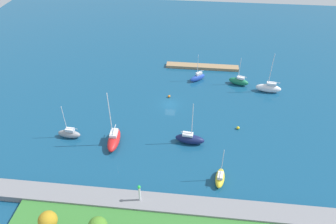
# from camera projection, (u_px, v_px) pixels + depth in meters

# --- Properties ---
(water) EXTENTS (160.00, 160.00, 0.00)m
(water) POSITION_uv_depth(u_px,v_px,m) (170.00, 104.00, 78.50)
(water) COLOR navy
(water) RESTS_ON ground
(pier_dock) EXTENTS (21.33, 2.59, 0.83)m
(pier_dock) POSITION_uv_depth(u_px,v_px,m) (202.00, 67.00, 92.87)
(pier_dock) COLOR #997A56
(pier_dock) RESTS_ON ground
(breakwater) EXTENTS (63.28, 3.86, 1.35)m
(breakwater) POSITION_uv_depth(u_px,v_px,m) (152.00, 203.00, 54.34)
(breakwater) COLOR gray
(breakwater) RESTS_ON ground
(harbor_beacon) EXTENTS (0.56, 0.56, 3.73)m
(harbor_beacon) POSITION_uv_depth(u_px,v_px,m) (139.00, 192.00, 52.79)
(harbor_beacon) COLOR silver
(harbor_beacon) RESTS_ON breakwater
(park_tree_east) EXTENTS (2.90, 2.90, 5.03)m
(park_tree_east) POSITION_uv_depth(u_px,v_px,m) (48.00, 220.00, 47.35)
(park_tree_east) COLOR brown
(park_tree_east) RESTS_ON shoreline_park
(sailboat_yellow_along_channel) EXTENTS (2.26, 4.89, 7.92)m
(sailboat_yellow_along_channel) POSITION_uv_depth(u_px,v_px,m) (220.00, 178.00, 58.56)
(sailboat_yellow_along_channel) COLOR yellow
(sailboat_yellow_along_channel) RESTS_ON water
(sailboat_green_west_end) EXTENTS (5.68, 3.39, 7.94)m
(sailboat_green_west_end) POSITION_uv_depth(u_px,v_px,m) (239.00, 81.00, 85.22)
(sailboat_green_west_end) COLOR #19724C
(sailboat_green_west_end) RESTS_ON water
(sailboat_blue_inner_mooring) EXTENTS (4.67, 4.16, 8.01)m
(sailboat_blue_inner_mooring) POSITION_uv_depth(u_px,v_px,m) (198.00, 77.00, 86.88)
(sailboat_blue_inner_mooring) COLOR #2347B2
(sailboat_blue_inner_mooring) RESTS_ON water
(sailboat_gray_mid_basin) EXTENTS (5.19, 1.94, 8.39)m
(sailboat_gray_mid_basin) POSITION_uv_depth(u_px,v_px,m) (69.00, 134.00, 68.26)
(sailboat_gray_mid_basin) COLOR gray
(sailboat_gray_mid_basin) RESTS_ON water
(sailboat_red_by_breakwater) EXTENTS (2.78, 7.27, 13.36)m
(sailboat_red_by_breakwater) POSITION_uv_depth(u_px,v_px,m) (114.00, 139.00, 66.60)
(sailboat_red_by_breakwater) COLOR red
(sailboat_red_by_breakwater) RESTS_ON water
(sailboat_navy_off_beacon) EXTENTS (6.44, 2.72, 10.45)m
(sailboat_navy_off_beacon) POSITION_uv_depth(u_px,v_px,m) (190.00, 139.00, 66.81)
(sailboat_navy_off_beacon) COLOR #141E4C
(sailboat_navy_off_beacon) RESTS_ON water
(sailboat_white_lone_north) EXTENTS (6.75, 2.64, 11.06)m
(sailboat_white_lone_north) POSITION_uv_depth(u_px,v_px,m) (269.00, 88.00, 82.31)
(sailboat_white_lone_north) COLOR white
(sailboat_white_lone_north) RESTS_ON water
(mooring_buoy_orange) EXTENTS (0.65, 0.65, 0.65)m
(mooring_buoy_orange) POSITION_uv_depth(u_px,v_px,m) (169.00, 96.00, 80.79)
(mooring_buoy_orange) COLOR orange
(mooring_buoy_orange) RESTS_ON water
(mooring_buoy_yellow) EXTENTS (0.71, 0.71, 0.71)m
(mooring_buoy_yellow) POSITION_uv_depth(u_px,v_px,m) (238.00, 128.00, 70.81)
(mooring_buoy_yellow) COLOR yellow
(mooring_buoy_yellow) RESTS_ON water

